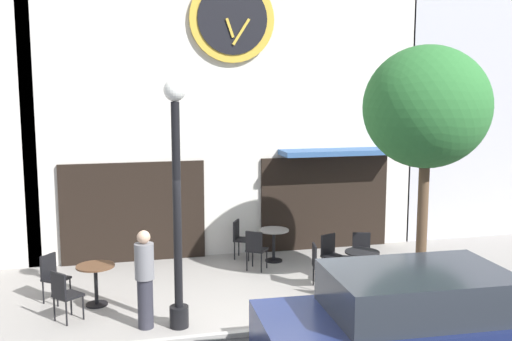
% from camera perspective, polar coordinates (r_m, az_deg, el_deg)
% --- Properties ---
extents(clock_building, '(9.31, 3.73, 11.49)m').
position_cam_1_polar(clock_building, '(15.01, -3.35, 15.56)').
color(clock_building, silver).
rests_on(clock_building, ground_plane).
extents(street_lamp, '(0.36, 0.36, 4.13)m').
position_cam_1_polar(street_lamp, '(9.61, -7.73, -3.32)').
color(street_lamp, black).
rests_on(street_lamp, ground_plane).
extents(street_tree, '(2.38, 2.14, 4.76)m').
position_cam_1_polar(street_tree, '(11.21, 16.36, 5.87)').
color(street_tree, brown).
rests_on(street_tree, ground_plane).
extents(cafe_table_center_left, '(0.70, 0.70, 0.76)m').
position_cam_1_polar(cafe_table_center_left, '(11.27, -15.39, -10.02)').
color(cafe_table_center_left, black).
rests_on(cafe_table_center_left, ground_plane).
extents(cafe_table_center_right, '(0.69, 0.69, 0.75)m').
position_cam_1_polar(cafe_table_center_right, '(13.52, 1.75, -6.71)').
color(cafe_table_center_right, black).
rests_on(cafe_table_center_right, ground_plane).
extents(cafe_table_near_curb, '(0.69, 0.69, 0.74)m').
position_cam_1_polar(cafe_table_near_curb, '(12.02, 10.31, -8.80)').
color(cafe_table_near_curb, black).
rests_on(cafe_table_near_curb, ground_plane).
extents(cafe_chair_by_entrance, '(0.56, 0.56, 0.90)m').
position_cam_1_polar(cafe_chair_by_entrance, '(10.66, -18.27, -11.24)').
color(cafe_chair_by_entrance, black).
rests_on(cafe_chair_by_entrance, ground_plane).
extents(cafe_chair_near_lamp, '(0.56, 0.56, 0.90)m').
position_cam_1_polar(cafe_chair_near_lamp, '(11.70, -19.26, -9.55)').
color(cafe_chair_near_lamp, black).
rests_on(cafe_chair_near_lamp, ground_plane).
extents(cafe_chair_facing_street, '(0.54, 0.54, 0.90)m').
position_cam_1_polar(cafe_chair_facing_street, '(13.76, -1.56, -6.43)').
color(cafe_chair_facing_street, black).
rests_on(cafe_chair_facing_street, ground_plane).
extents(cafe_chair_corner, '(0.56, 0.56, 0.90)m').
position_cam_1_polar(cafe_chair_corner, '(12.84, -0.05, -7.50)').
color(cafe_chair_corner, black).
rests_on(cafe_chair_corner, ground_plane).
extents(cafe_chair_outer, '(0.52, 0.52, 0.90)m').
position_cam_1_polar(cafe_chair_outer, '(12.56, 7.34, -7.93)').
color(cafe_chair_outer, black).
rests_on(cafe_chair_outer, ground_plane).
extents(cafe_chair_under_awning, '(0.50, 0.50, 0.90)m').
position_cam_1_polar(cafe_chair_under_awning, '(12.78, 10.28, -7.71)').
color(cafe_chair_under_awning, black).
rests_on(cafe_chair_under_awning, ground_plane).
extents(cafe_chair_left_end, '(0.55, 0.55, 0.90)m').
position_cam_1_polar(cafe_chair_left_end, '(11.23, 9.38, -9.92)').
color(cafe_chair_left_end, black).
rests_on(cafe_chair_left_end, ground_plane).
extents(cafe_chair_mid_row, '(0.47, 0.47, 0.90)m').
position_cam_1_polar(cafe_chair_mid_row, '(11.82, 6.19, -8.94)').
color(cafe_chair_mid_row, black).
rests_on(cafe_chair_mid_row, ground_plane).
extents(pedestrian_grey, '(0.38, 0.38, 1.67)m').
position_cam_1_polar(pedestrian_grey, '(9.98, -10.82, -10.28)').
color(pedestrian_grey, '#2D2D38').
rests_on(pedestrian_grey, ground_plane).
extents(parked_car_navy, '(4.36, 2.15, 1.55)m').
position_cam_1_polar(parked_car_navy, '(8.53, 15.35, -14.45)').
color(parked_car_navy, navy).
rests_on(parked_car_navy, ground_plane).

